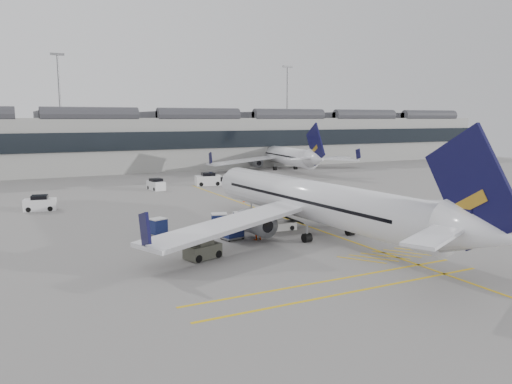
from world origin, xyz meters
name	(u,v)px	position (x,y,z in m)	size (l,w,h in m)	color
ground	(242,250)	(0.00, 0.00, 0.00)	(220.00, 220.00, 0.00)	gray
terminal	(95,141)	(0.00, 71.93, 6.14)	(200.00, 20.45, 12.40)	#9E9E99
light_masts	(75,103)	(-1.67, 86.00, 14.49)	(113.00, 0.60, 25.45)	slate
apron_markings	(285,218)	(10.00, 10.00, 0.01)	(0.25, 60.00, 0.01)	gold
airliner_main	(317,202)	(8.69, 1.73, 3.14)	(36.77, 40.27, 10.70)	white
airliner_far	(282,155)	(36.61, 56.82, 2.99)	(34.80, 38.21, 10.17)	white
belt_loader	(274,224)	(6.06, 5.38, 0.59)	(5.04, 2.04, 2.02)	beige
baggage_cart_a	(219,221)	(1.15, 7.63, 0.91)	(1.95, 1.77, 1.71)	gray
baggage_cart_b	(243,220)	(3.30, 6.78, 0.96)	(1.83, 1.57, 1.79)	gray
baggage_cart_c	(232,228)	(0.78, 3.76, 1.04)	(2.10, 1.85, 1.95)	gray
baggage_cart_d	(158,226)	(-4.84, 8.32, 0.88)	(1.91, 1.75, 1.64)	gray
ramp_agent_a	(266,216)	(6.75, 8.44, 0.84)	(0.62, 0.40, 1.69)	orange
ramp_agent_b	(256,229)	(2.65, 2.54, 0.97)	(0.95, 0.74, 1.95)	#E2430B
pushback_tug	(203,250)	(-3.88, -0.92, 0.68)	(3.09, 2.37, 1.53)	#515245
safety_cone_nose	(244,200)	(10.60, 21.75, 0.22)	(0.32, 0.32, 0.45)	#F24C0A
safety_cone_engine	(365,218)	(17.14, 4.94, 0.22)	(0.32, 0.32, 0.45)	#F24C0A
service_van_left	(40,204)	(-13.84, 27.33, 0.83)	(3.88, 2.45, 1.85)	white
service_van_mid	(156,185)	(3.38, 38.07, 0.79)	(2.18, 3.65, 1.77)	white
service_van_right	(208,180)	(12.50, 39.35, 0.95)	(4.38, 2.67, 2.11)	white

